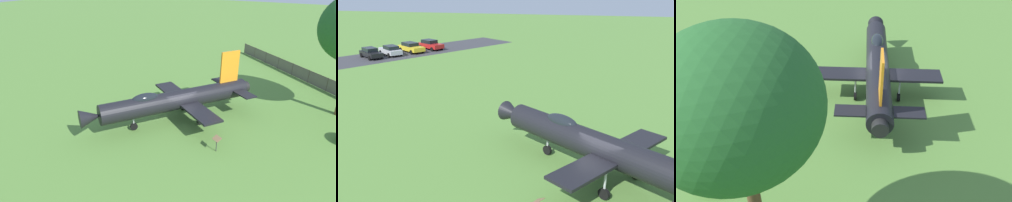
# 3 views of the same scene
# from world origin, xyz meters

# --- Properties ---
(ground_plane) EXTENTS (200.00, 200.00, 0.00)m
(ground_plane) POSITION_xyz_m (0.00, 0.00, 0.00)
(ground_plane) COLOR #568438
(display_jet) EXTENTS (10.89, 13.02, 5.32)m
(display_jet) POSITION_xyz_m (0.22, 0.29, 1.89)
(display_jet) COLOR black
(display_jet) RESTS_ON ground_plane
(perimeter_fence) EXTENTS (22.53, 21.98, 1.47)m
(perimeter_fence) POSITION_xyz_m (-10.84, -12.68, 0.79)
(perimeter_fence) COLOR #4C4238
(perimeter_fence) RESTS_ON ground_plane
(info_plaque) EXTENTS (0.72, 0.65, 1.14)m
(info_plaque) POSITION_xyz_m (-4.36, 2.87, 0.85)
(info_plaque) COLOR #333333
(info_plaque) RESTS_ON ground_plane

